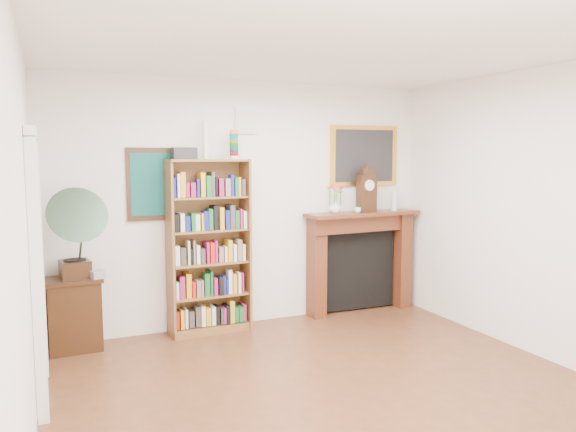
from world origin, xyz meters
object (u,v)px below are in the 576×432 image
object	(u,v)px
gramophone	(74,228)
fireplace	(360,252)
bookshelf	(209,236)
bottle_right	(395,203)
cd_stack	(97,274)
mantel_clock	(367,191)
teacup	(358,210)
flower_vase	(335,207)
bottle_left	(394,201)
side_cabinet	(74,314)

from	to	relation	value
gramophone	fireplace	bearing A→B (deg)	-2.92
bookshelf	bottle_right	xyz separation A→B (m)	(2.42, -0.00, 0.29)
fireplace	cd_stack	xyz separation A→B (m)	(-3.14, -0.22, 0.03)
mantel_clock	bottle_right	size ratio (longest dim) A/B	2.62
teacup	gramophone	bearing A→B (deg)	-178.08
teacup	fireplace	bearing A→B (deg)	49.33
bookshelf	teacup	bearing A→B (deg)	-5.12
flower_vase	bottle_left	xyz separation A→B (m)	(0.83, -0.02, 0.05)
bookshelf	bottle_left	world-z (taller)	bookshelf
mantel_clock	teacup	distance (m)	0.29
flower_vase	teacup	size ratio (longest dim) A/B	1.70
gramophone	mantel_clock	world-z (taller)	mantel_clock
bookshelf	mantel_clock	distance (m)	2.06
fireplace	teacup	world-z (taller)	teacup
mantel_clock	flower_vase	xyz separation A→B (m)	(-0.44, -0.00, -0.18)
fireplace	bookshelf	bearing A→B (deg)	178.40
bottle_left	side_cabinet	bearing A→B (deg)	-179.48
cd_stack	flower_vase	distance (m)	2.82
bookshelf	fireplace	world-z (taller)	bookshelf
mantel_clock	flower_vase	distance (m)	0.48
bookshelf	gramophone	distance (m)	1.41
fireplace	mantel_clock	world-z (taller)	mantel_clock
fireplace	bottle_left	world-z (taller)	bottle_left
fireplace	cd_stack	size ratio (longest dim) A/B	12.63
teacup	bottle_left	distance (m)	0.58
bookshelf	gramophone	size ratio (longest dim) A/B	2.41
mantel_clock	flower_vase	bearing A→B (deg)	178.73
cd_stack	flower_vase	size ratio (longest dim) A/B	0.85
flower_vase	bottle_right	size ratio (longest dim) A/B	0.71
side_cabinet	teacup	world-z (taller)	teacup
gramophone	teacup	bearing A→B (deg)	-5.17
side_cabinet	gramophone	bearing A→B (deg)	-81.39
gramophone	cd_stack	size ratio (longest dim) A/B	7.65
flower_vase	bottle_right	world-z (taller)	bottle_right
fireplace	gramophone	size ratio (longest dim) A/B	1.65
bookshelf	bottle_left	size ratio (longest dim) A/B	9.20
bottle_right	bottle_left	bearing A→B (deg)	-169.17
bookshelf	gramophone	bearing A→B (deg)	-175.87
bookshelf	mantel_clock	bearing A→B (deg)	-2.52
bookshelf	bottle_right	bearing A→B (deg)	-3.08
mantel_clock	teacup	world-z (taller)	mantel_clock
cd_stack	mantel_clock	size ratio (longest dim) A/B	0.23
bottle_left	fireplace	bearing A→B (deg)	170.69
gramophone	side_cabinet	bearing A→B (deg)	94.31
fireplace	gramophone	bearing A→B (deg)	-179.46
side_cabinet	bottle_right	xyz separation A→B (m)	(3.83, 0.04, 0.99)
cd_stack	side_cabinet	bearing A→B (deg)	153.22
side_cabinet	gramophone	size ratio (longest dim) A/B	0.81
gramophone	bottle_right	xyz separation A→B (m)	(3.80, 0.17, 0.11)
cd_stack	teacup	world-z (taller)	teacup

